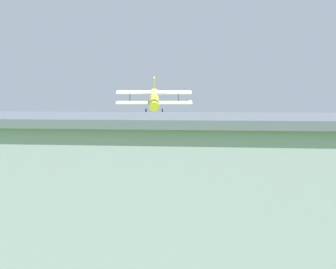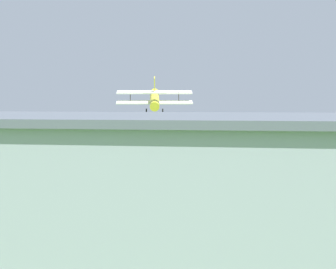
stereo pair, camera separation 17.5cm
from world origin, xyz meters
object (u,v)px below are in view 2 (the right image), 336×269
object	(u,v)px
hangar	(199,195)
person_at_fence_line	(47,192)
biplane	(155,99)
windsock	(232,124)
person_near_hangar_door	(35,187)

from	to	relation	value
hangar	person_at_fence_line	distance (m)	20.61
hangar	biplane	world-z (taller)	biplane
hangar	biplane	bearing A→B (deg)	-74.62
hangar	person_at_fence_line	size ratio (longest dim) A/B	18.90
windsock	person_at_fence_line	bearing A→B (deg)	57.19
biplane	person_near_hangar_door	xyz separation A→B (m)	(7.16, 16.61, -7.71)
person_at_fence_line	person_near_hangar_door	bearing A→B (deg)	-40.18
person_near_hangar_door	windsock	world-z (taller)	windsock
hangar	person_near_hangar_door	world-z (taller)	hangar
hangar	windsock	distance (m)	36.50
person_near_hangar_door	windsock	bearing A→B (deg)	-128.07
windsock	person_near_hangar_door	bearing A→B (deg)	51.93
person_at_fence_line	biplane	bearing A→B (deg)	-106.34
hangar	person_near_hangar_door	bearing A→B (deg)	-44.85
hangar	windsock	world-z (taller)	hangar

